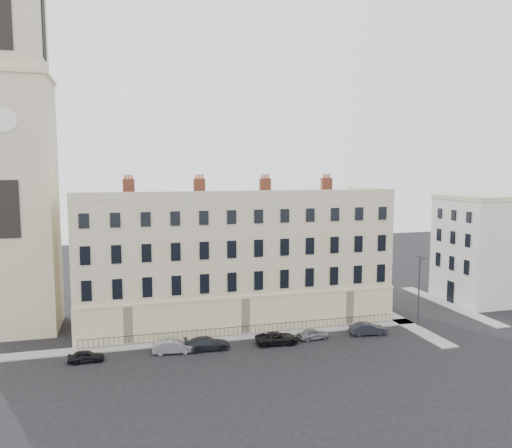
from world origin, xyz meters
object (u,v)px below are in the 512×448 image
object	(u,v)px
car_a	(86,356)
car_d	(277,338)
car_b	(173,346)
car_e	(313,334)
car_f	(368,329)
streetlamp	(419,287)
car_c	(207,343)

from	to	relation	value
car_a	car_d	world-z (taller)	car_d
car_b	car_e	distance (m)	14.84
car_f	car_d	bearing A→B (deg)	98.85
car_b	car_d	world-z (taller)	car_b
car_a	car_f	distance (m)	29.37
streetlamp	car_d	bearing A→B (deg)	161.08
car_b	car_c	world-z (taller)	car_b
car_b	car_c	size ratio (longest dim) A/B	0.89
car_b	car_f	world-z (taller)	car_b
car_a	car_c	bearing A→B (deg)	-89.76
car_d	car_f	world-z (taller)	car_f
car_c	car_e	size ratio (longest dim) A/B	1.35
car_d	car_b	bearing A→B (deg)	91.40
car_a	car_c	world-z (taller)	car_c
car_a	car_f	world-z (taller)	car_f
car_d	car_f	size ratio (longest dim) A/B	1.12
car_f	streetlamp	world-z (taller)	streetlamp
car_c	car_b	bearing A→B (deg)	89.11
car_f	streetlamp	size ratio (longest dim) A/B	0.48
car_e	streetlamp	size ratio (longest dim) A/B	0.40
car_a	streetlamp	bearing A→B (deg)	-88.89
car_d	streetlamp	xyz separation A→B (m)	(17.47, 1.22, 4.00)
car_b	car_e	size ratio (longest dim) A/B	1.20
car_d	car_e	world-z (taller)	car_d
car_a	car_f	bearing A→B (deg)	-90.55
streetlamp	car_c	bearing A→B (deg)	159.33
car_a	car_b	xyz separation A→B (m)	(8.17, 0.23, 0.10)
car_d	car_c	bearing A→B (deg)	90.98
car_d	car_e	xyz separation A→B (m)	(4.16, 0.34, -0.05)
car_a	streetlamp	xyz separation A→B (m)	(36.32, 1.17, 4.06)
car_e	car_a	bearing A→B (deg)	86.09
car_b	car_d	distance (m)	10.69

